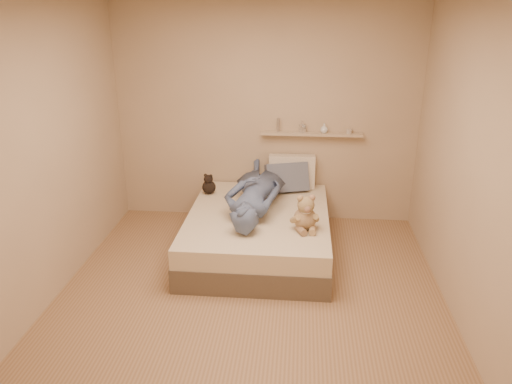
# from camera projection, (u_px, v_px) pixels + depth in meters

# --- Properties ---
(room) EXTENTS (3.80, 3.80, 3.80)m
(room) POSITION_uv_depth(u_px,v_px,m) (249.00, 164.00, 4.16)
(room) COLOR #99744F
(room) RESTS_ON ground
(bed) EXTENTS (1.50, 1.90, 0.45)m
(bed) POSITION_uv_depth(u_px,v_px,m) (258.00, 232.00, 5.41)
(bed) COLOR brown
(bed) RESTS_ON floor
(game_console) EXTENTS (0.18, 0.10, 0.06)m
(game_console) POSITION_uv_depth(u_px,v_px,m) (243.00, 220.00, 4.81)
(game_console) COLOR #B5B6BC
(game_console) RESTS_ON bed
(teddy_bear) EXTENTS (0.30, 0.30, 0.38)m
(teddy_bear) POSITION_uv_depth(u_px,v_px,m) (305.00, 215.00, 4.89)
(teddy_bear) COLOR tan
(teddy_bear) RESTS_ON bed
(dark_plush) EXTENTS (0.16, 0.16, 0.25)m
(dark_plush) POSITION_uv_depth(u_px,v_px,m) (209.00, 185.00, 5.83)
(dark_plush) COLOR black
(dark_plush) RESTS_ON bed
(pillow_cream) EXTENTS (0.56, 0.21, 0.41)m
(pillow_cream) POSITION_uv_depth(u_px,v_px,m) (292.00, 172.00, 6.00)
(pillow_cream) COLOR #F4E1C1
(pillow_cream) RESTS_ON bed
(pillow_grey) EXTENTS (0.55, 0.38, 0.37)m
(pillow_grey) POSITION_uv_depth(u_px,v_px,m) (287.00, 178.00, 5.89)
(pillow_grey) COLOR slate
(pillow_grey) RESTS_ON bed
(person) EXTENTS (0.73, 1.64, 0.38)m
(person) POSITION_uv_depth(u_px,v_px,m) (256.00, 191.00, 5.42)
(person) COLOR #4F5B7D
(person) RESTS_ON bed
(wall_shelf) EXTENTS (1.20, 0.12, 0.03)m
(wall_shelf) POSITION_uv_depth(u_px,v_px,m) (311.00, 134.00, 5.90)
(wall_shelf) COLOR tan
(wall_shelf) RESTS_ON wall_back
(shelf_bottles) EXTENTS (0.89, 0.11, 0.17)m
(shelf_bottles) POSITION_uv_depth(u_px,v_px,m) (316.00, 128.00, 5.86)
(shelf_bottles) COLOR silver
(shelf_bottles) RESTS_ON wall_shelf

